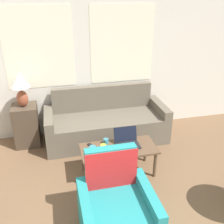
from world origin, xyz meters
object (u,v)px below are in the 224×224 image
(coffee_table, at_px, (119,151))
(laptop, at_px, (127,141))
(couch, at_px, (106,124))
(cup_navy, at_px, (106,141))
(tv_remote, at_px, (92,146))
(cup_white, at_px, (93,149))
(armchair, at_px, (116,213))
(cup_yellow, at_px, (103,147))
(table_lamp, at_px, (20,85))

(coffee_table, distance_m, laptop, 0.18)
(couch, distance_m, cup_navy, 0.90)
(tv_remote, bearing_deg, coffee_table, -18.41)
(couch, bearing_deg, cup_navy, -101.95)
(laptop, height_order, cup_navy, laptop)
(cup_white, bearing_deg, armchair, -84.92)
(armchair, xyz_separation_m, cup_white, (-0.08, 0.95, 0.19))
(tv_remote, bearing_deg, cup_yellow, -39.73)
(armchair, relative_size, laptop, 2.77)
(armchair, distance_m, cup_white, 0.97)
(armchair, relative_size, table_lamp, 1.64)
(couch, bearing_deg, cup_yellow, -104.00)
(cup_white, relative_size, tv_remote, 0.61)
(cup_navy, bearing_deg, cup_white, -140.83)
(cup_navy, bearing_deg, coffee_table, -46.47)
(table_lamp, bearing_deg, couch, -4.99)
(couch, xyz_separation_m, cup_white, (-0.40, -1.04, 0.19))
(couch, distance_m, laptop, 0.98)
(couch, height_order, laptop, couch)
(couch, relative_size, armchair, 2.24)
(table_lamp, relative_size, cup_white, 6.07)
(couch, distance_m, cup_yellow, 1.06)
(cup_navy, bearing_deg, laptop, -18.52)
(armchair, bearing_deg, couch, 80.97)
(couch, xyz_separation_m, armchair, (-0.32, -1.99, 0.00))
(couch, height_order, cup_white, couch)
(laptop, relative_size, cup_white, 3.59)
(couch, distance_m, table_lamp, 1.54)
(couch, relative_size, tv_remote, 13.49)
(couch, distance_m, armchair, 2.01)
(armchair, distance_m, cup_navy, 1.15)
(laptop, distance_m, cup_yellow, 0.35)
(cup_white, bearing_deg, couch, 68.88)
(couch, distance_m, tv_remote, 0.99)
(laptop, relative_size, cup_yellow, 4.05)
(couch, xyz_separation_m, tv_remote, (-0.39, -0.89, 0.16))
(couch, relative_size, cup_yellow, 25.11)
(coffee_table, distance_m, tv_remote, 0.38)
(coffee_table, xyz_separation_m, cup_yellow, (-0.22, 0.00, 0.09))
(tv_remote, bearing_deg, cup_white, -94.41)
(couch, xyz_separation_m, cup_yellow, (-0.25, -1.01, 0.18))
(couch, bearing_deg, coffee_table, -92.08)
(coffee_table, height_order, laptop, laptop)
(laptop, bearing_deg, coffee_table, -155.70)
(armchair, bearing_deg, cup_white, 95.08)
(cup_yellow, height_order, tv_remote, cup_yellow)
(cup_yellow, relative_size, tv_remote, 0.54)
(couch, bearing_deg, table_lamp, 175.01)
(laptop, relative_size, tv_remote, 2.17)
(laptop, bearing_deg, couch, 95.74)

